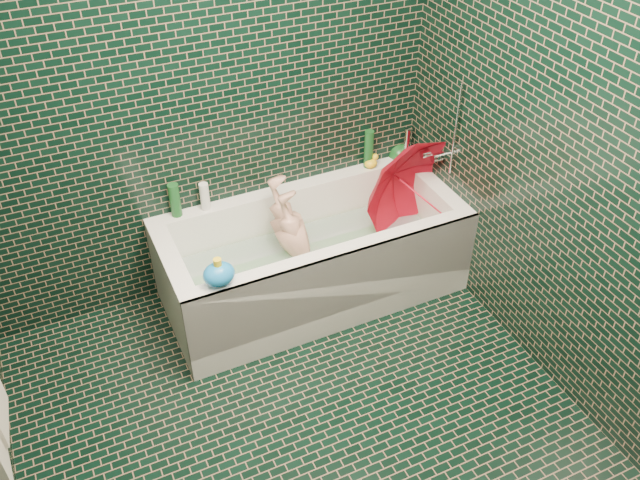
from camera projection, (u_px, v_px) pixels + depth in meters
name	position (u px, v px, depth m)	size (l,w,h in m)	color
floor	(316.00, 451.00, 3.19)	(2.80, 2.80, 0.00)	black
wall_back	(199.00, 88.00, 3.42)	(2.80, 2.80, 0.00)	black
wall_right	(595.00, 163.00, 2.85)	(2.80, 2.80, 0.00)	black
bathtub	(314.00, 265.00, 3.93)	(1.70, 0.75, 0.55)	white
bath_mat	(312.00, 271.00, 3.98)	(1.35, 0.47, 0.01)	green
water	(312.00, 252.00, 3.89)	(1.48, 0.53, 0.00)	silver
faucet	(442.00, 151.00, 3.86)	(0.18, 0.19, 0.55)	silver
child	(300.00, 249.00, 3.89)	(0.33, 0.22, 0.91)	tan
umbrella	(421.00, 197.00, 3.87)	(0.61, 0.61, 0.54)	red
soap_bottle_a	(405.00, 157.00, 4.23)	(0.10, 0.10, 0.25)	white
soap_bottle_b	(406.00, 156.00, 4.24)	(0.09, 0.09, 0.20)	#471D6F
soap_bottle_c	(407.00, 158.00, 4.22)	(0.15, 0.15, 0.19)	#164E1F
bottle_right_tall	(369.00, 149.00, 4.07)	(0.06, 0.06, 0.24)	#164E1F
bottle_right_pump	(407.00, 143.00, 4.17)	(0.05, 0.05, 0.20)	silver
bottle_left_tall	(175.00, 200.00, 3.69)	(0.06, 0.06, 0.20)	#164E1F
bottle_left_short	(205.00, 197.00, 3.74)	(0.05, 0.05, 0.17)	white
rubber_duck	(372.00, 162.00, 4.11)	(0.11, 0.08, 0.08)	yellow
bath_toy	(219.00, 274.00, 3.25)	(0.18, 0.16, 0.15)	#1982E2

